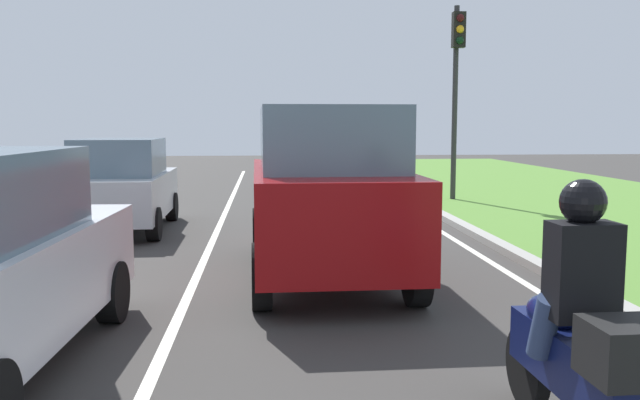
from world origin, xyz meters
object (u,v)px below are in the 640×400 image
object	(u,v)px
car_hatchback_far	(122,185)
rider_person	(580,268)
car_suv_ahead	(326,192)
motorcycle	(579,369)
traffic_light_near_right	(457,69)

from	to	relation	value
car_hatchback_far	rider_person	bearing A→B (deg)	-63.87
car_suv_ahead	motorcycle	bearing A→B (deg)	-78.23
car_suv_ahead	traffic_light_near_right	bearing A→B (deg)	62.97
motorcycle	traffic_light_near_right	bearing A→B (deg)	76.26
car_hatchback_far	traffic_light_near_right	xyz separation A→B (m)	(7.72, 4.24, 2.58)
traffic_light_near_right	car_suv_ahead	bearing A→B (deg)	-116.15
car_hatchback_far	motorcycle	world-z (taller)	car_hatchback_far
car_hatchback_far	traffic_light_near_right	world-z (taller)	traffic_light_near_right
car_hatchback_far	car_suv_ahead	bearing A→B (deg)	-51.00
motorcycle	traffic_light_near_right	xyz separation A→B (m)	(3.06, 13.48, 2.90)
motorcycle	car_suv_ahead	bearing A→B (deg)	101.69
traffic_light_near_right	rider_person	bearing A→B (deg)	-102.83
car_hatchback_far	motorcycle	size ratio (longest dim) A/B	1.96
car_suv_ahead	traffic_light_near_right	size ratio (longest dim) A/B	0.89
car_hatchback_far	rider_person	xyz separation A→B (m)	(4.66, -9.19, 0.31)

